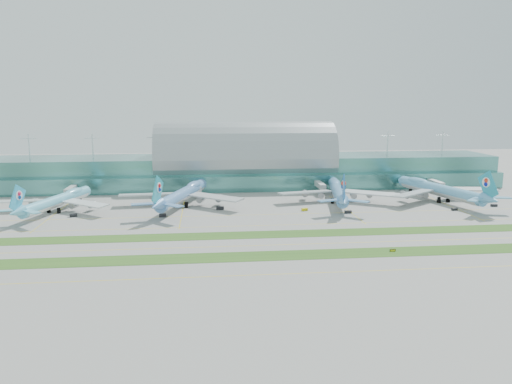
{
  "coord_description": "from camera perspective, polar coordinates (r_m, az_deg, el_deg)",
  "views": [
    {
      "loc": [
        -27.16,
        -205.97,
        57.8
      ],
      "look_at": [
        0.0,
        55.0,
        9.0
      ],
      "focal_mm": 35.0,
      "sensor_mm": 36.0,
      "label": 1
    }
  ],
  "objects": [
    {
      "name": "gse_c",
      "position": [
        253.51,
        -10.62,
        -2.64
      ],
      "size": [
        3.73,
        2.59,
        1.62
      ],
      "primitive_type": "cube",
      "rotation": [
        0.0,
        0.0,
        0.18
      ],
      "color": "black",
      "rests_on": "ground"
    },
    {
      "name": "taxiline_b",
      "position": [
        202.31,
        2.03,
        -6.07
      ],
      "size": [
        420.0,
        0.35,
        0.01
      ],
      "primitive_type": "cube",
      "color": "yellow",
      "rests_on": "ground"
    },
    {
      "name": "gse_b",
      "position": [
        265.89,
        -20.14,
        -2.51
      ],
      "size": [
        4.02,
        2.99,
        1.5
      ],
      "primitive_type": "cube",
      "rotation": [
        0.0,
        0.0,
        0.29
      ],
      "color": "black",
      "rests_on": "ground"
    },
    {
      "name": "gse_d",
      "position": [
        266.05,
        -4.12,
        -1.85
      ],
      "size": [
        4.19,
        2.33,
        1.72
      ],
      "primitive_type": "cube",
      "rotation": [
        0.0,
        0.0,
        -0.16
      ],
      "color": "black",
      "rests_on": "ground"
    },
    {
      "name": "airliner_c",
      "position": [
        288.12,
        9.3,
        0.16
      ],
      "size": [
        67.2,
        77.16,
        21.33
      ],
      "rotation": [
        0.0,
        0.0,
        -0.18
      ],
      "color": "#5F99D1",
      "rests_on": "ground"
    },
    {
      "name": "airliner_a",
      "position": [
        280.5,
        -21.73,
        -0.85
      ],
      "size": [
        60.39,
        69.97,
        19.67
      ],
      "rotation": [
        0.0,
        0.0,
        -0.29
      ],
      "color": "#65C2E0",
      "rests_on": "ground"
    },
    {
      "name": "gse_f",
      "position": [
        261.7,
        10.48,
        -2.24
      ],
      "size": [
        3.59,
        1.97,
        1.42
      ],
      "primitive_type": "cube",
      "rotation": [
        0.0,
        0.0,
        0.07
      ],
      "color": "black",
      "rests_on": "ground"
    },
    {
      "name": "taxiway_sign_east",
      "position": [
        200.61,
        15.36,
        -6.45
      ],
      "size": [
        2.36,
        0.39,
        1.0
      ],
      "rotation": [
        0.0,
        0.0,
        0.04
      ],
      "color": "black",
      "rests_on": "ground"
    },
    {
      "name": "grass_strip_far",
      "position": [
        217.54,
        1.45,
        -4.86
      ],
      "size": [
        420.0,
        12.0,
        0.08
      ],
      "primitive_type": "cube",
      "color": "#2D591E",
      "rests_on": "ground"
    },
    {
      "name": "taxiline_c",
      "position": [
        232.89,
        0.94,
        -3.83
      ],
      "size": [
        420.0,
        0.35,
        0.01
      ],
      "primitive_type": "cube",
      "color": "yellow",
      "rests_on": "ground"
    },
    {
      "name": "ground",
      "position": [
        215.64,
        1.52,
        -5.02
      ],
      "size": [
        700.0,
        700.0,
        0.0
      ],
      "primitive_type": "plane",
      "color": "gray",
      "rests_on": "ground"
    },
    {
      "name": "grass_strip_near",
      "position": [
        189.07,
        2.63,
        -7.26
      ],
      "size": [
        420.0,
        12.0,
        0.08
      ],
      "primitive_type": "cube",
      "color": "#2D591E",
      "rests_on": "ground"
    },
    {
      "name": "terminal",
      "position": [
        338.68,
        -1.29,
        3.14
      ],
      "size": [
        340.0,
        69.1,
        36.0
      ],
      "color": "#3D7A75",
      "rests_on": "ground"
    },
    {
      "name": "gse_g",
      "position": [
        283.98,
        21.74,
        -1.84
      ],
      "size": [
        3.24,
        2.05,
        1.28
      ],
      "primitive_type": "cube",
      "rotation": [
        0.0,
        0.0,
        0.17
      ],
      "color": "black",
      "rests_on": "ground"
    },
    {
      "name": "gse_h",
      "position": [
        302.97,
        25.55,
        -1.38
      ],
      "size": [
        3.3,
        1.79,
        1.33
      ],
      "primitive_type": "cube",
      "rotation": [
        0.0,
        0.0,
        -0.01
      ],
      "color": "black",
      "rests_on": "ground"
    },
    {
      "name": "airliner_b",
      "position": [
        277.11,
        -8.31,
        -0.17
      ],
      "size": [
        68.04,
        78.92,
        22.26
      ],
      "rotation": [
        0.0,
        0.0,
        -0.3
      ],
      "color": "#5B8CC8",
      "rests_on": "ground"
    },
    {
      "name": "taxiline_d",
      "position": [
        254.12,
        0.35,
        -2.61
      ],
      "size": [
        420.0,
        0.35,
        0.01
      ],
      "primitive_type": "cube",
      "color": "yellow",
      "rests_on": "ground"
    },
    {
      "name": "gse_a",
      "position": [
        281.91,
        -25.25,
        -2.15
      ],
      "size": [
        4.36,
        2.56,
        1.61
      ],
      "primitive_type": "cube",
      "rotation": [
        0.0,
        0.0,
        0.2
      ],
      "color": "gold",
      "rests_on": "ground"
    },
    {
      "name": "taxiline_a",
      "position": [
        170.39,
        3.64,
        -9.31
      ],
      "size": [
        420.0,
        0.35,
        0.01
      ],
      "primitive_type": "cube",
      "color": "yellow",
      "rests_on": "ground"
    },
    {
      "name": "airliner_d",
      "position": [
        306.17,
        20.14,
        0.32
      ],
      "size": [
        69.72,
        80.51,
        22.47
      ],
      "rotation": [
        0.0,
        0.0,
        0.25
      ],
      "color": "#61ABD7",
      "rests_on": "ground"
    },
    {
      "name": "gse_e",
      "position": [
        264.31,
        5.58,
        -2.0
      ],
      "size": [
        3.44,
        2.64,
        1.33
      ],
      "primitive_type": "cube",
      "rotation": [
        0.0,
        0.0,
        0.32
      ],
      "color": "#C6B40B",
      "rests_on": "ground"
    }
  ]
}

